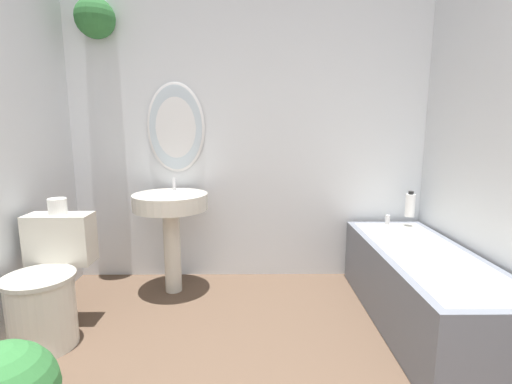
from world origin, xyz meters
TOP-DOWN VIEW (x-y plane):
  - wall_back at (-0.08, 2.84)m, footprint 3.02×0.30m
  - toilet at (-1.19, 1.83)m, footprint 0.40×0.56m
  - pedestal_sink at (-0.59, 2.50)m, footprint 0.56×0.56m
  - bathtub at (1.13, 1.98)m, footprint 0.61×1.57m
  - shampoo_bottle at (1.28, 2.62)m, footprint 0.07×0.07m
  - toilet_paper_roll at (-1.19, 2.02)m, footprint 0.11×0.11m

SIDE VIEW (x-z plane):
  - bathtub at x=1.13m, z-range -0.03..0.54m
  - toilet at x=-1.19m, z-range -0.05..0.68m
  - pedestal_sink at x=-0.59m, z-range 0.19..1.06m
  - shampoo_bottle at x=1.28m, z-range 0.56..0.76m
  - toilet_paper_roll at x=-1.19m, z-range 0.73..0.83m
  - wall_back at x=-0.08m, z-range 0.05..2.45m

